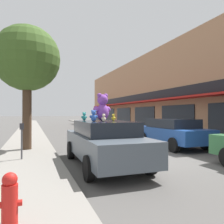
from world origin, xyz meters
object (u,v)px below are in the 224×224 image
object	(u,v)px
teddy_bear_blue	(94,116)
fire_hydrant	(10,200)
teddy_bear_pink	(103,116)
teddy_bear_white	(94,116)
teddy_bear_teal	(84,116)
teddy_bear_giant	(102,108)
parked_car_far_center	(172,132)
plush_art_car	(104,142)
street_tree	(27,59)
parking_meter	(22,136)
teddy_bear_yellow	(113,118)
teddy_bear_cream	(104,118)

from	to	relation	value
teddy_bear_blue	fire_hydrant	xyz separation A→B (m)	(-2.20, -3.52, -1.14)
teddy_bear_pink	teddy_bear_white	bearing A→B (deg)	93.49
teddy_bear_blue	fire_hydrant	bearing A→B (deg)	74.15
teddy_bear_teal	fire_hydrant	xyz separation A→B (m)	(-2.11, -4.47, -1.11)
fire_hydrant	teddy_bear_white	bearing A→B (deg)	58.33
teddy_bear_giant	parked_car_far_center	size ratio (longest dim) A/B	0.22
plush_art_car	street_tree	size ratio (longest dim) A/B	0.86
teddy_bear_pink	fire_hydrant	xyz separation A→B (m)	(-2.78, -4.32, -1.15)
teddy_bear_teal	parking_meter	distance (m)	2.31
teddy_bear_yellow	teddy_bear_white	distance (m)	0.71
plush_art_car	parked_car_far_center	size ratio (longest dim) A/B	1.09
teddy_bear_cream	fire_hydrant	size ratio (longest dim) A/B	0.32
plush_art_car	teddy_bear_yellow	xyz separation A→B (m)	(0.37, 0.11, 0.81)
teddy_bear_pink	parked_car_far_center	bearing A→B (deg)	-114.76
teddy_bear_blue	teddy_bear_pink	bearing A→B (deg)	-109.60
teddy_bear_yellow	teddy_bear_giant	bearing A→B (deg)	35.74
parked_car_far_center	fire_hydrant	distance (m)	9.54
teddy_bear_blue	fire_hydrant	size ratio (longest dim) A/B	0.48
teddy_bear_cream	teddy_bear_giant	bearing A→B (deg)	-125.46
teddy_bear_yellow	teddy_bear_teal	bearing A→B (deg)	12.93
street_tree	teddy_bear_giant	bearing A→B (deg)	-53.21
teddy_bear_white	fire_hydrant	distance (m)	4.47
parking_meter	teddy_bear_teal	bearing A→B (deg)	-12.88
plush_art_car	teddy_bear_blue	xyz separation A→B (m)	(-0.40, -0.08, 0.87)
teddy_bear_giant	teddy_bear_pink	xyz separation A→B (m)	(0.17, 0.48, -0.28)
parking_meter	teddy_bear_cream	bearing A→B (deg)	-35.97
teddy_bear_giant	teddy_bear_cream	size ratio (longest dim) A/B	3.83
teddy_bear_cream	parked_car_far_center	xyz separation A→B (m)	(4.79, 3.06, -0.82)
teddy_bear_yellow	teddy_bear_teal	distance (m)	1.15
teddy_bear_yellow	fire_hydrant	bearing A→B (deg)	105.29
teddy_bear_yellow	teddy_bear_cream	bearing A→B (deg)	99.66
plush_art_car	street_tree	bearing A→B (deg)	125.51
teddy_bear_pink	plush_art_car	bearing A→B (deg)	118.19
teddy_bear_pink	teddy_bear_yellow	xyz separation A→B (m)	(0.20, -0.60, -0.06)
teddy_bear_giant	teddy_bear_cream	xyz separation A→B (m)	(-0.17, -0.67, -0.34)
teddy_bear_teal	parking_meter	size ratio (longest dim) A/B	0.24
teddy_bear_blue	parking_meter	distance (m)	2.76
parking_meter	teddy_bear_giant	bearing A→B (deg)	-23.03
teddy_bear_yellow	teddy_bear_blue	size ratio (longest dim) A/B	0.65
teddy_bear_teal	teddy_bear_white	bearing A→B (deg)	91.01
teddy_bear_teal	parked_car_far_center	world-z (taller)	teddy_bear_teal
street_tree	fire_hydrant	xyz separation A→B (m)	(-0.10, -7.20, -3.68)
teddy_bear_white	parked_car_far_center	bearing A→B (deg)	-167.14
plush_art_car	teddy_bear_giant	bearing A→B (deg)	88.20
street_tree	plush_art_car	bearing A→B (deg)	-55.14
teddy_bear_white	teddy_bear_pink	bearing A→B (deg)	-142.89
street_tree	fire_hydrant	distance (m)	8.09
teddy_bear_pink	teddy_bear_white	distance (m)	0.82
teddy_bear_teal	parking_meter	world-z (taller)	teddy_bear_teal
plush_art_car	parked_car_far_center	xyz separation A→B (m)	(4.62, 2.62, -0.01)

